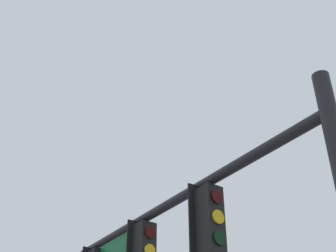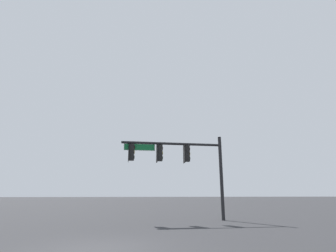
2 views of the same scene
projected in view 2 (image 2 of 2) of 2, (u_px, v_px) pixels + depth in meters
ground_plane at (97, 250)px, 8.17m from camera, size 400.00×400.00×0.00m
signal_pole_near at (179, 158)px, 17.99m from camera, size 7.06×0.60×5.68m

